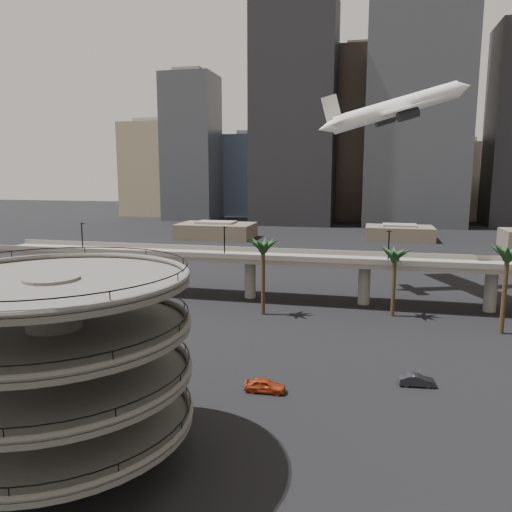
% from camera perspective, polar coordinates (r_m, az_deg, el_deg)
% --- Properties ---
extents(ground, '(700.00, 700.00, 0.00)m').
position_cam_1_polar(ground, '(47.12, -3.77, -21.88)').
color(ground, black).
rests_on(ground, ground).
extents(parking_ramp, '(22.20, 22.20, 17.35)m').
position_cam_1_polar(parking_ramp, '(44.94, -21.83, -10.27)').
color(parking_ramp, '#53504D').
rests_on(parking_ramp, ground).
extents(overpass, '(130.00, 9.30, 14.70)m').
position_cam_1_polar(overpass, '(95.72, 5.74, -0.84)').
color(overpass, gray).
rests_on(overpass, ground).
extents(palm_trees, '(54.40, 18.40, 14.00)m').
position_cam_1_polar(palm_trees, '(87.43, 19.22, 0.31)').
color(palm_trees, '#44301D').
rests_on(palm_trees, ground).
extents(low_buildings, '(135.00, 27.50, 6.80)m').
position_cam_1_polar(low_buildings, '(182.07, 11.42, 2.54)').
color(low_buildings, brown).
rests_on(low_buildings, ground).
extents(skyline, '(269.00, 86.00, 115.11)m').
position_cam_1_polar(skyline, '(256.11, 14.15, 13.21)').
color(skyline, gray).
rests_on(skyline, ground).
extents(airborne_jet, '(32.52, 29.89, 12.80)m').
position_cam_1_polar(airborne_jet, '(110.86, 15.64, 15.95)').
color(airborne_jet, white).
rests_on(airborne_jet, ground).
extents(car_a, '(4.67, 1.98, 1.58)m').
position_cam_1_polar(car_a, '(58.16, 1.05, -14.56)').
color(car_a, '#AD3B18').
rests_on(car_a, ground).
extents(car_b, '(4.32, 1.88, 1.38)m').
position_cam_1_polar(car_b, '(62.53, 17.90, -13.36)').
color(car_b, black).
rests_on(car_b, ground).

